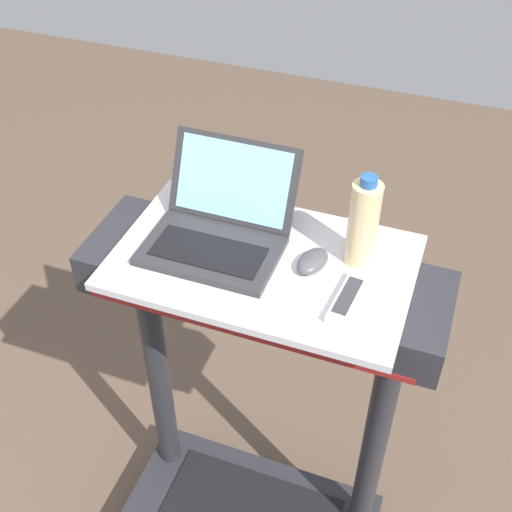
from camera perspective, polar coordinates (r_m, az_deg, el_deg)
desk_board at (r=1.56m, az=0.63°, el=-0.53°), size 0.71×0.44×0.02m
laptop at (r=1.58m, az=-3.27°, el=2.54°), size 0.32×0.31×0.21m
computer_mouse at (r=1.53m, az=4.94°, el=-0.44°), size 0.08×0.11×0.03m
water_bottle at (r=1.50m, az=9.32°, el=2.85°), size 0.07×0.07×0.24m
tv_remote at (r=1.45m, az=7.95°, el=-3.72°), size 0.06×0.16×0.02m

